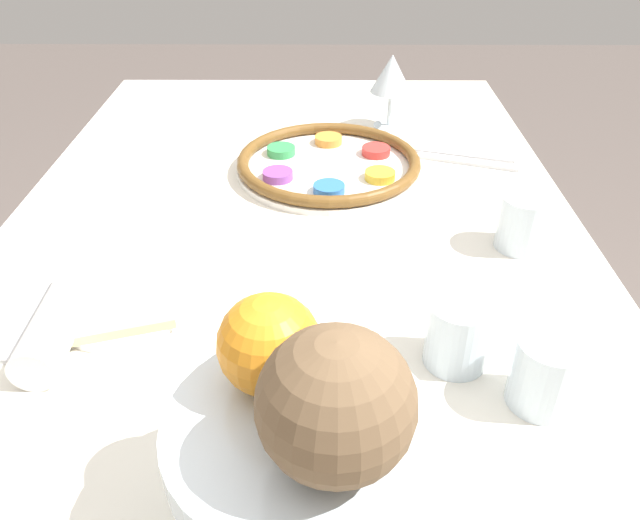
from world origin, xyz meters
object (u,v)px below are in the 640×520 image
Objects in this scene: cup_near at (458,333)px; coconut at (336,404)px; cup_mid at (523,222)px; orange_fruit at (269,344)px; bread_plate at (123,307)px; wine_glass at (392,75)px; fruit_stand at (300,446)px; cup_far at (546,373)px; napkin_roll at (60,318)px; seder_plate at (329,163)px.

coconut is at bearing -30.69° from cup_near.
cup_near and cup_mid have the same top height.
orange_fruit is 0.53× the size of bread_plate.
wine_glass reaches higher than fruit_stand.
orange_fruit reaches higher than cup_near.
wine_glass is 0.70m from bread_plate.
fruit_stand reaches higher than bread_plate.
fruit_stand is at bearing -34.18° from cup_mid.
wine_glass is 1.82× the size of cup_far.
napkin_roll is 0.44m from cup_near.
cup_far is at bearing 120.09° from fruit_stand.
fruit_stand is 0.26m from cup_near.
bread_plate is 1.92× the size of cup_far.
fruit_stand reaches higher than cup_mid.
cup_mid is 1.00× the size of cup_far.
orange_fruit reaches higher than cup_far.
wine_glass reaches higher than seder_plate.
cup_near is (-0.16, 0.18, -0.12)m from orange_fruit.
napkin_roll is at bearing -100.84° from cup_far.
coconut is 0.55m from cup_mid.
fruit_stand is at bearing 38.94° from bread_plate.
wine_glass is 0.77m from napkin_roll.
cup_mid is (-0.43, 0.29, -0.06)m from fruit_stand.
cup_mid reaches higher than napkin_roll.
orange_fruit is 0.09m from coconut.
coconut reaches higher than fruit_stand.
wine_glass reaches higher than bread_plate.
bread_plate is (-0.24, -0.20, -0.15)m from orange_fruit.
cup_near is (-0.20, 0.16, -0.06)m from fruit_stand.
cup_mid is (-0.46, 0.27, -0.14)m from coconut.
cup_near is 1.00× the size of cup_far.
cup_near is (0.04, 0.44, 0.01)m from napkin_roll.
cup_near is at bearing 84.76° from napkin_roll.
cup_far is at bearing 79.16° from napkin_roll.
cup_far is (0.10, 0.52, 0.01)m from napkin_roll.
bread_plate is 0.07m from napkin_roll.
wine_glass is 0.74m from cup_far.
seder_plate is at bearing 179.97° from coconut.
cup_near and cup_far have the same top height.
seder_plate is 0.65m from orange_fruit.
seder_plate is 0.25m from wine_glass.
seder_plate is 0.46m from bread_plate.
cup_mid reaches higher than bread_plate.
bread_plate is at bearing -32.76° from seder_plate.
bread_plate is (0.39, -0.25, -0.01)m from seder_plate.
cup_far reaches higher than seder_plate.
napkin_roll is 2.35× the size of cup_mid.
wine_glass reaches higher than napkin_roll.
cup_mid is (0.44, 0.15, -0.06)m from wine_glass.
orange_fruit is (0.83, -0.17, 0.06)m from wine_glass.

